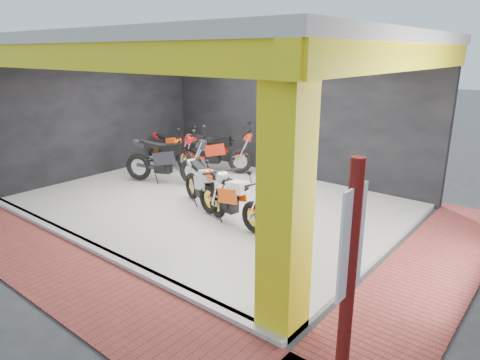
# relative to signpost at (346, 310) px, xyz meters

# --- Properties ---
(ground) EXTENTS (80.00, 80.00, 0.00)m
(ground) POSITION_rel_signpost_xyz_m (-5.12, 1.98, -1.47)
(ground) COLOR #2D2D30
(ground) RESTS_ON ground
(showroom_floor) EXTENTS (8.00, 6.00, 0.10)m
(showroom_floor) POSITION_rel_signpost_xyz_m (-5.12, 3.98, -1.42)
(showroom_floor) COLOR silver
(showroom_floor) RESTS_ON ground
(showroom_ceiling) EXTENTS (8.40, 6.40, 0.20)m
(showroom_ceiling) POSITION_rel_signpost_xyz_m (-5.12, 3.98, 2.13)
(showroom_ceiling) COLOR beige
(showroom_ceiling) RESTS_ON corner_column
(back_wall) EXTENTS (8.20, 0.20, 3.50)m
(back_wall) POSITION_rel_signpost_xyz_m (-5.12, 7.08, 0.28)
(back_wall) COLOR black
(back_wall) RESTS_ON ground
(left_wall) EXTENTS (0.20, 6.20, 3.50)m
(left_wall) POSITION_rel_signpost_xyz_m (-9.22, 3.98, 0.28)
(left_wall) COLOR black
(left_wall) RESTS_ON ground
(corner_column) EXTENTS (0.50, 0.50, 3.50)m
(corner_column) POSITION_rel_signpost_xyz_m (-1.37, 1.23, 0.28)
(corner_column) COLOR yellow
(corner_column) RESTS_ON ground
(header_beam_front) EXTENTS (8.40, 0.30, 0.40)m
(header_beam_front) POSITION_rel_signpost_xyz_m (-5.12, 0.98, 1.83)
(header_beam_front) COLOR yellow
(header_beam_front) RESTS_ON corner_column
(header_beam_right) EXTENTS (0.30, 6.40, 0.40)m
(header_beam_right) POSITION_rel_signpost_xyz_m (-1.12, 3.98, 1.83)
(header_beam_right) COLOR yellow
(header_beam_right) RESTS_ON corner_column
(floor_kerb) EXTENTS (8.00, 0.20, 0.10)m
(floor_kerb) POSITION_rel_signpost_xyz_m (-5.12, 0.96, -1.42)
(floor_kerb) COLOR silver
(floor_kerb) RESTS_ON ground
(paver_front) EXTENTS (9.00, 1.40, 0.03)m
(paver_front) POSITION_rel_signpost_xyz_m (-5.12, 0.18, -1.45)
(paver_front) COLOR maroon
(paver_front) RESTS_ON ground
(paver_right) EXTENTS (1.40, 7.00, 0.03)m
(paver_right) POSITION_rel_signpost_xyz_m (-0.32, 3.98, -1.45)
(paver_right) COLOR maroon
(paver_right) RESTS_ON ground
(signpost) EXTENTS (0.11, 0.38, 2.68)m
(signpost) POSITION_rel_signpost_xyz_m (0.00, 0.00, 0.00)
(signpost) COLOR maroon
(signpost) RESTS_ON ground
(moto_hero) EXTENTS (2.17, 1.09, 1.26)m
(moto_hero) POSITION_rel_signpost_xyz_m (-3.28, 3.16, -0.73)
(moto_hero) COLOR #F64C0A
(moto_hero) RESTS_ON showroom_floor
(moto_row_a) EXTENTS (2.18, 1.47, 1.25)m
(moto_row_a) POSITION_rel_signpost_xyz_m (-4.33, 3.30, -0.74)
(moto_row_a) COLOR #A5A8AC
(moto_row_a) RESTS_ON showroom_floor
(moto_row_b) EXTENTS (2.53, 1.71, 1.45)m
(moto_row_b) POSITION_rel_signpost_xyz_m (-6.29, 4.55, -0.64)
(moto_row_b) COLOR black
(moto_row_b) RESTS_ON showroom_floor
(moto_row_c) EXTENTS (2.10, 0.93, 1.25)m
(moto_row_c) POSITION_rel_signpost_xyz_m (-7.45, 5.37, -0.74)
(moto_row_c) COLOR red
(moto_row_c) RESTS_ON showroom_floor
(moto_row_d) EXTENTS (2.40, 1.74, 1.38)m
(moto_row_d) POSITION_rel_signpost_xyz_m (-6.09, 6.19, -0.67)
(moto_row_d) COLOR #B02512
(moto_row_d) RESTS_ON showroom_floor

